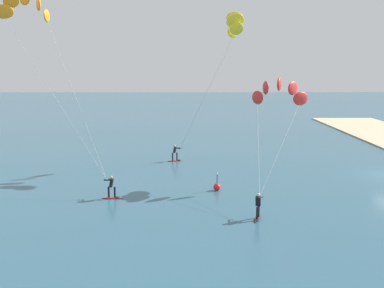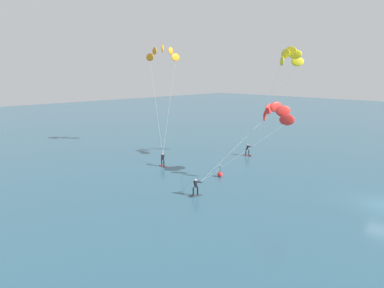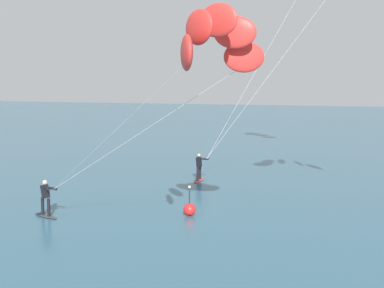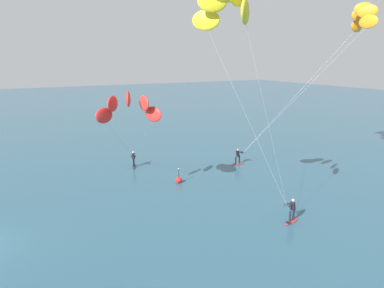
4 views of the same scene
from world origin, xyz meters
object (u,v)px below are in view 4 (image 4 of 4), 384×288
kitesurfer_nearshore (228,17)px  kitesurfer_far_out (356,24)px  kitesurfer_mid_water (129,111)px  marker_buoy (179,180)px

kitesurfer_nearshore → kitesurfer_far_out: size_ratio=0.94×
kitesurfer_mid_water → kitesurfer_far_out: kitesurfer_far_out is taller
kitesurfer_mid_water → marker_buoy: (-2.18, 4.91, -6.82)m
marker_buoy → kitesurfer_mid_water: bearing=-66.1°
kitesurfer_mid_water → kitesurfer_far_out: size_ratio=0.69×
kitesurfer_mid_water → marker_buoy: 8.68m
kitesurfer_nearshore → kitesurfer_far_out: bearing=107.4°
kitesurfer_far_out → kitesurfer_nearshore: bearing=-72.6°
kitesurfer_nearshore → kitesurfer_far_out: (-5.37, 17.16, 0.90)m
kitesurfer_nearshore → marker_buoy: (-10.00, 1.93, -12.45)m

